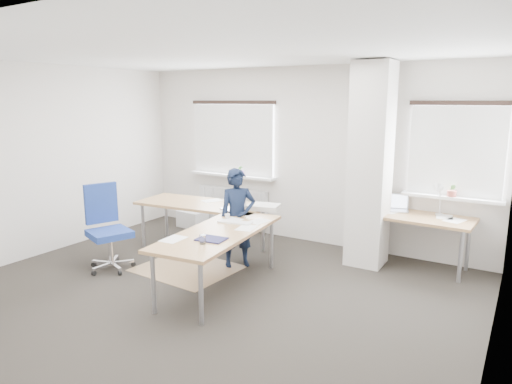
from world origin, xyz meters
The scene contains 8 objects.
ground centered at (0.00, 0.00, 0.00)m, with size 6.00×6.00×0.00m, color #2A2722.
room_shell centered at (0.18, 0.45, 1.75)m, with size 6.04×5.04×2.82m.
floor_mat centered at (-0.73, 0.46, 0.00)m, with size 1.28×1.08×0.01m, color #997853.
white_crate centered at (-2.01, 2.16, 0.15)m, with size 0.50×0.35×0.30m, color white.
desk_main centered at (-0.46, 0.72, 0.69)m, with size 2.65×2.63×0.96m.
desk_side centered at (1.94, 2.16, 0.69)m, with size 1.43×0.77×1.22m.
task_chair centered at (-1.63, -0.09, 0.32)m, with size 0.68×0.66×1.16m.
person centered at (-0.20, 0.92, 0.69)m, with size 0.50×0.33×1.37m, color black.
Camera 1 is at (3.16, -4.13, 2.27)m, focal length 32.00 mm.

